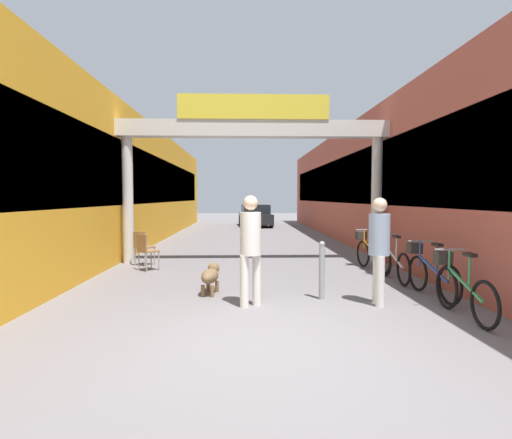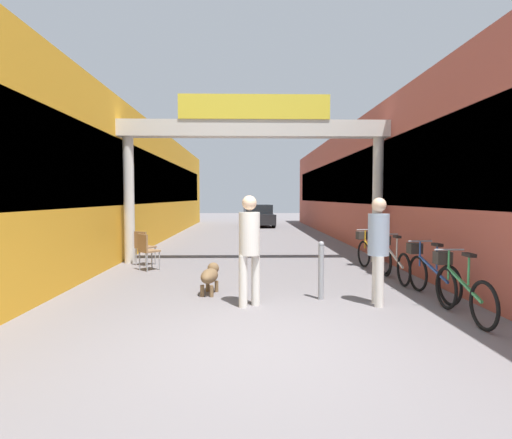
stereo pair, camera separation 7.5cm
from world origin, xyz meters
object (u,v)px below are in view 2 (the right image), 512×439
object	(u,v)px
pedestrian_with_dog	(249,243)
bicycle_orange_farthest	(371,252)
bicycle_green_nearest	(460,287)
cafe_chair_wood_nearer	(146,248)
bicycle_blue_second	(429,272)
bicycle_silver_third	(393,260)
dog_on_leash	(210,275)
pedestrian_companion	(378,244)
parked_car_black	(257,216)
bollard_post_metal	(321,270)
cafe_chair_wood_farther	(143,245)

from	to	relation	value
pedestrian_with_dog	bicycle_orange_farthest	bearing A→B (deg)	46.96
bicycle_green_nearest	cafe_chair_wood_nearer	distance (m)	6.77
bicycle_blue_second	bicycle_silver_third	distance (m)	1.42
cafe_chair_wood_nearer	bicycle_silver_third	bearing A→B (deg)	-12.38
pedestrian_with_dog	dog_on_leash	world-z (taller)	pedestrian_with_dog
pedestrian_with_dog	pedestrian_companion	bearing A→B (deg)	0.88
bicycle_silver_third	cafe_chair_wood_nearer	bearing A→B (deg)	167.62
pedestrian_with_dog	parked_car_black	world-z (taller)	pedestrian_with_dog
dog_on_leash	bicycle_green_nearest	size ratio (longest dim) A/B	0.45
bicycle_blue_second	parked_car_black	bearing A→B (deg)	98.59
bicycle_green_nearest	cafe_chair_wood_nearer	world-z (taller)	bicycle_green_nearest
pedestrian_companion	parked_car_black	bearing A→B (deg)	94.83
bicycle_green_nearest	bollard_post_metal	size ratio (longest dim) A/B	1.67
pedestrian_with_dog	cafe_chair_wood_nearer	xyz separation A→B (m)	(-2.47, 3.21, -0.50)
pedestrian_companion	cafe_chair_wood_nearer	world-z (taller)	pedestrian_companion
cafe_chair_wood_nearer	cafe_chair_wood_farther	distance (m)	0.79
cafe_chair_wood_farther	parked_car_black	size ratio (longest dim) A/B	0.22
bicycle_green_nearest	bicycle_blue_second	xyz separation A→B (m)	(0.11, 1.22, 0.00)
bollard_post_metal	cafe_chair_wood_nearer	bearing A→B (deg)	143.03
bicycle_silver_third	bicycle_orange_farthest	xyz separation A→B (m)	(-0.08, 1.21, 0.00)
pedestrian_companion	bicycle_orange_farthest	world-z (taller)	pedestrian_companion
pedestrian_companion	parked_car_black	distance (m)	18.02
bicycle_orange_farthest	parked_car_black	xyz separation A→B (m)	(-2.40, 14.78, 0.21)
dog_on_leash	bicycle_orange_farthest	bearing A→B (deg)	32.08
pedestrian_companion	cafe_chair_wood_farther	size ratio (longest dim) A/B	1.98
bicycle_silver_third	parked_car_black	size ratio (longest dim) A/B	0.41
pedestrian_companion	bicycle_green_nearest	xyz separation A→B (m)	(1.00, -0.66, -0.58)
bicycle_green_nearest	cafe_chair_wood_nearer	bearing A→B (deg)	145.45
bollard_post_metal	parked_car_black	distance (m)	17.58
dog_on_leash	bicycle_silver_third	bearing A→B (deg)	16.39
dog_on_leash	bicycle_orange_farthest	size ratio (longest dim) A/B	0.45
bicycle_green_nearest	dog_on_leash	bearing A→B (deg)	158.46
pedestrian_with_dog	bollard_post_metal	world-z (taller)	pedestrian_with_dog
parked_car_black	bicycle_green_nearest	bearing A→B (deg)	-82.29
cafe_chair_wood_nearer	parked_car_black	bearing A→B (deg)	78.29
pedestrian_companion	bicycle_green_nearest	world-z (taller)	pedestrian_companion
bicycle_blue_second	bollard_post_metal	distance (m)	1.98
pedestrian_with_dog	cafe_chair_wood_nearer	world-z (taller)	pedestrian_with_dog
dog_on_leash	bicycle_silver_third	size ratio (longest dim) A/B	0.45
bicycle_silver_third	cafe_chair_wood_farther	xyz separation A→B (m)	(-5.81, 1.96, 0.10)
pedestrian_with_dog	cafe_chair_wood_nearer	distance (m)	4.08
bicycle_blue_second	parked_car_black	xyz separation A→B (m)	(-2.63, 17.40, 0.21)
dog_on_leash	bollard_post_metal	size ratio (longest dim) A/B	0.74
bicycle_green_nearest	cafe_chair_wood_farther	distance (m)	7.43
pedestrian_with_dog	bicycle_green_nearest	size ratio (longest dim) A/B	1.06
bicycle_green_nearest	bollard_post_metal	bearing A→B (deg)	150.70
dog_on_leash	cafe_chair_wood_farther	xyz separation A→B (m)	(-2.02, 3.07, 0.20)
bicycle_orange_farthest	parked_car_black	distance (m)	14.97
dog_on_leash	bollard_post_metal	xyz separation A→B (m)	(1.96, -0.46, 0.18)
bicycle_green_nearest	bicycle_orange_farthest	world-z (taller)	same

